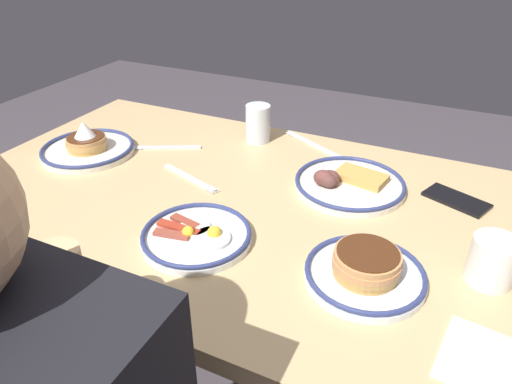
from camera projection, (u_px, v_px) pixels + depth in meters
The scene contains 12 objects.
dining_table at pixel (247, 223), 1.14m from camera, with size 1.48×0.86×0.73m.
plate_near_main at pixel (348, 183), 1.14m from camera, with size 0.27×0.27×0.05m.
plate_center_pancakes at pixel (87, 147), 1.31m from camera, with size 0.26×0.26×0.10m.
plate_far_companion at pixel (365, 270), 0.85m from camera, with size 0.22×0.22×0.06m.
plate_far_side at pixel (197, 235), 0.96m from camera, with size 0.23×0.23×0.04m.
coffee_mug at pixel (495, 261), 0.84m from camera, with size 0.12×0.08×0.09m.
drinking_glass at pixel (258, 125), 1.37m from camera, with size 0.07×0.07×0.11m.
cell_phone at pixel (456, 200), 1.09m from camera, with size 0.14×0.07×0.01m, color black.
paper_napkin at pixel (493, 365), 0.69m from camera, with size 0.15×0.14×0.00m, color white.
fork_near at pixel (191, 178), 1.19m from camera, with size 0.20×0.08×0.01m.
fork_far at pixel (166, 148), 1.34m from camera, with size 0.19×0.11×0.01m.
butter_knife at pixel (312, 144), 1.36m from camera, with size 0.21×0.12×0.01m.
Camera 1 is at (-0.42, 0.84, 1.31)m, focal length 32.51 mm.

